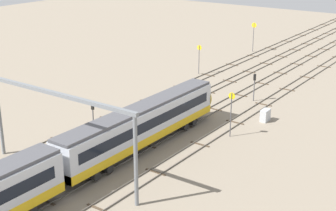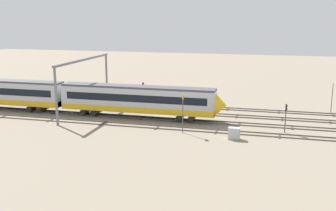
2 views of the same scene
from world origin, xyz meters
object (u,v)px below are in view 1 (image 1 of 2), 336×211
(speed_sign_far_trackside, at_px, (231,109))
(speed_sign_distant_end, at_px, (254,33))
(speed_sign_mid_trackside, at_px, (199,56))
(signal_light_trackside_approach, at_px, (254,83))
(relay_cabinet, at_px, (265,115))
(signal_light_trackside_departure, at_px, (93,115))
(overhead_gantry, at_px, (59,114))

(speed_sign_far_trackside, distance_m, speed_sign_distant_end, 44.46)
(speed_sign_mid_trackside, xyz_separation_m, signal_light_trackside_approach, (-7.48, -13.74, -0.55))
(speed_sign_distant_end, bearing_deg, relay_cabinet, -151.63)
(signal_light_trackside_departure, distance_m, relay_cabinet, 21.52)
(signal_light_trackside_approach, xyz_separation_m, signal_light_trackside_departure, (-22.83, 8.99, 0.32))
(overhead_gantry, xyz_separation_m, speed_sign_far_trackside, (18.19, -8.38, -3.15))
(signal_light_trackside_departure, bearing_deg, relay_cabinet, -39.69)
(overhead_gantry, relative_size, speed_sign_mid_trackside, 3.84)
(signal_light_trackside_approach, bearing_deg, overhead_gantry, 171.17)
(overhead_gantry, distance_m, speed_sign_far_trackside, 20.28)
(signal_light_trackside_departure, bearing_deg, speed_sign_far_trackside, -52.60)
(speed_sign_far_trackside, bearing_deg, signal_light_trackside_approach, 14.73)
(overhead_gantry, relative_size, signal_light_trackside_approach, 4.83)
(speed_sign_distant_end, bearing_deg, signal_light_trackside_approach, -153.69)
(signal_light_trackside_approach, relative_size, signal_light_trackside_departure, 0.88)
(speed_sign_far_trackside, height_order, relay_cabinet, speed_sign_far_trackside)
(speed_sign_mid_trackside, distance_m, signal_light_trackside_approach, 15.65)
(speed_sign_far_trackside, distance_m, relay_cabinet, 7.50)
(speed_sign_distant_end, height_order, relay_cabinet, speed_sign_distant_end)
(speed_sign_far_trackside, bearing_deg, relay_cabinet, -9.78)
(signal_light_trackside_approach, bearing_deg, speed_sign_far_trackside, -165.27)
(speed_sign_far_trackside, relative_size, signal_light_trackside_approach, 1.37)
(overhead_gantry, xyz_separation_m, relay_cabinet, (25.13, -9.58, -5.74))
(speed_sign_mid_trackside, height_order, relay_cabinet, speed_sign_mid_trackside)
(speed_sign_mid_trackside, xyz_separation_m, speed_sign_far_trackside, (-20.77, -17.23, 0.22))
(speed_sign_mid_trackside, xyz_separation_m, relay_cabinet, (-13.83, -18.43, -2.38))
(overhead_gantry, bearing_deg, relay_cabinet, -20.86)
(relay_cabinet, bearing_deg, signal_light_trackside_approach, 36.42)
(speed_sign_far_trackside, bearing_deg, signal_light_trackside_departure, 127.40)
(signal_light_trackside_approach, distance_m, signal_light_trackside_departure, 24.54)
(speed_sign_mid_trackside, distance_m, speed_sign_far_trackside, 26.99)
(relay_cabinet, bearing_deg, speed_sign_far_trackside, 170.22)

